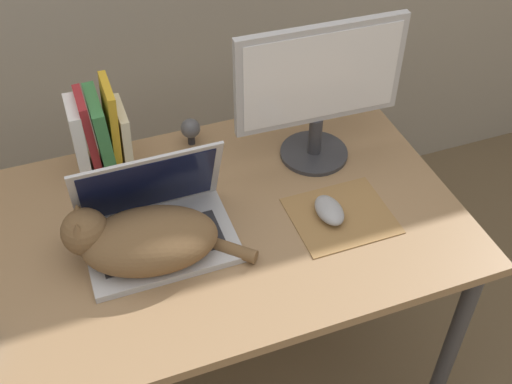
% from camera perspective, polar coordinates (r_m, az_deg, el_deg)
% --- Properties ---
extents(desk, '(1.34, 0.76, 0.75)m').
position_cam_1_polar(desk, '(1.63, -5.77, -4.98)').
color(desk, '#93704C').
rests_on(desk, ground_plane).
extents(laptop, '(0.35, 0.25, 0.24)m').
position_cam_1_polar(laptop, '(1.52, -8.81, -2.87)').
color(laptop, '#B7B7BC').
rests_on(laptop, desk).
extents(cat, '(0.42, 0.23, 0.15)m').
position_cam_1_polar(cat, '(1.47, -10.17, -4.15)').
color(cat, brown).
rests_on(cat, desk).
extents(external_monitor, '(0.44, 0.19, 0.39)m').
position_cam_1_polar(external_monitor, '(1.64, 5.64, 9.19)').
color(external_monitor, '#333338').
rests_on(external_monitor, desk).
extents(mousepad, '(0.24, 0.21, 0.00)m').
position_cam_1_polar(mousepad, '(1.60, 7.56, -2.10)').
color(mousepad, olive).
rests_on(mousepad, desk).
extents(computer_mouse, '(0.06, 0.11, 0.04)m').
position_cam_1_polar(computer_mouse, '(1.59, 6.53, -1.62)').
color(computer_mouse, '#99999E').
rests_on(computer_mouse, mousepad).
extents(book_row, '(0.14, 0.16, 0.26)m').
position_cam_1_polar(book_row, '(1.70, -13.71, 4.95)').
color(book_row, white).
rests_on(book_row, desk).
extents(webcam, '(0.05, 0.05, 0.08)m').
position_cam_1_polar(webcam, '(1.78, -5.84, 5.60)').
color(webcam, '#232328').
rests_on(webcam, desk).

